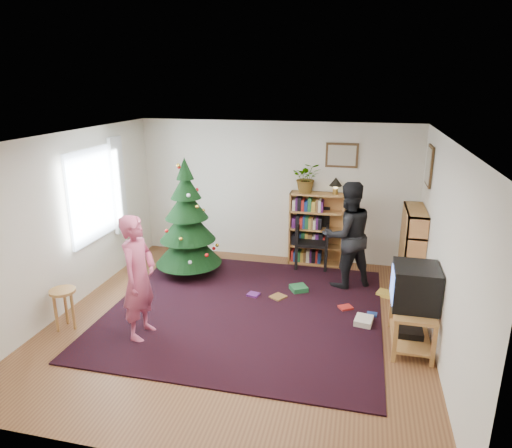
% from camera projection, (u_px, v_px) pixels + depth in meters
% --- Properties ---
extents(floor, '(5.00, 5.00, 0.00)m').
position_uv_depth(floor, '(240.00, 321.00, 6.28)').
color(floor, brown).
rests_on(floor, ground).
extents(ceiling, '(5.00, 5.00, 0.00)m').
position_uv_depth(ceiling, '(238.00, 137.00, 5.53)').
color(ceiling, white).
rests_on(ceiling, wall_back).
extents(wall_back, '(5.00, 0.02, 2.50)m').
position_uv_depth(wall_back, '(275.00, 192.00, 8.23)').
color(wall_back, silver).
rests_on(wall_back, floor).
extents(wall_front, '(5.00, 0.02, 2.50)m').
position_uv_depth(wall_front, '(155.00, 334.00, 3.59)').
color(wall_front, silver).
rests_on(wall_front, floor).
extents(wall_left, '(0.02, 5.00, 2.50)m').
position_uv_depth(wall_left, '(69.00, 222.00, 6.45)').
color(wall_left, silver).
rests_on(wall_left, floor).
extents(wall_right, '(0.02, 5.00, 2.50)m').
position_uv_depth(wall_right, '(444.00, 250.00, 5.36)').
color(wall_right, silver).
rests_on(wall_right, floor).
extents(rug, '(3.80, 3.60, 0.02)m').
position_uv_depth(rug, '(245.00, 310.00, 6.56)').
color(rug, black).
rests_on(rug, floor).
extents(window_pane, '(0.04, 1.20, 1.40)m').
position_uv_depth(window_pane, '(92.00, 195.00, 6.93)').
color(window_pane, silver).
rests_on(window_pane, wall_left).
extents(curtain, '(0.06, 0.35, 1.60)m').
position_uv_depth(curtain, '(118.00, 185.00, 7.57)').
color(curtain, silver).
rests_on(curtain, wall_left).
extents(picture_back, '(0.55, 0.03, 0.42)m').
position_uv_depth(picture_back, '(342.00, 155.00, 7.75)').
color(picture_back, '#4C3319').
rests_on(picture_back, wall_back).
extents(picture_right, '(0.03, 0.50, 0.60)m').
position_uv_depth(picture_right, '(430.00, 166.00, 6.78)').
color(picture_right, '#4C3319').
rests_on(picture_right, wall_right).
extents(christmas_tree, '(1.11, 1.11, 2.01)m').
position_uv_depth(christmas_tree, '(187.00, 227.00, 7.56)').
color(christmas_tree, '#3F2816').
rests_on(christmas_tree, rug).
extents(bookshelf_back, '(0.95, 0.30, 1.30)m').
position_uv_depth(bookshelf_back, '(316.00, 228.00, 8.09)').
color(bookshelf_back, '#B97642').
rests_on(bookshelf_back, floor).
extents(bookshelf_right, '(0.30, 0.95, 1.30)m').
position_uv_depth(bookshelf_right, '(412.00, 248.00, 7.11)').
color(bookshelf_right, '#B97642').
rests_on(bookshelf_right, floor).
extents(tv_stand, '(0.49, 0.88, 0.55)m').
position_uv_depth(tv_stand, '(411.00, 322.00, 5.61)').
color(tv_stand, '#B97642').
rests_on(tv_stand, floor).
extents(crt_tv, '(0.54, 0.58, 0.51)m').
position_uv_depth(crt_tv, '(415.00, 286.00, 5.47)').
color(crt_tv, black).
rests_on(crt_tv, tv_stand).
extents(armchair, '(0.60, 0.60, 1.03)m').
position_uv_depth(armchair, '(313.00, 234.00, 8.08)').
color(armchair, black).
rests_on(armchair, rug).
extents(stool, '(0.33, 0.33, 0.56)m').
position_uv_depth(stool, '(63.00, 299.00, 5.97)').
color(stool, '#B97642').
rests_on(stool, floor).
extents(person_standing, '(0.41, 0.61, 1.62)m').
position_uv_depth(person_standing, '(139.00, 278.00, 5.68)').
color(person_standing, '#BA4A6B').
rests_on(person_standing, rug).
extents(person_by_chair, '(1.04, 0.98, 1.71)m').
position_uv_depth(person_by_chair, '(347.00, 235.00, 7.13)').
color(person_by_chair, black).
rests_on(person_by_chair, rug).
extents(potted_plant, '(0.54, 0.49, 0.53)m').
position_uv_depth(potted_plant, '(307.00, 178.00, 7.86)').
color(potted_plant, gray).
rests_on(potted_plant, bookshelf_back).
extents(table_lamp, '(0.22, 0.22, 0.29)m').
position_uv_depth(table_lamp, '(336.00, 183.00, 7.77)').
color(table_lamp, '#A57F33').
rests_on(table_lamp, bookshelf_back).
extents(floor_clutter, '(2.16, 1.19, 0.08)m').
position_uv_depth(floor_clutter, '(327.00, 302.00, 6.74)').
color(floor_clutter, '#A51E19').
rests_on(floor_clutter, rug).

